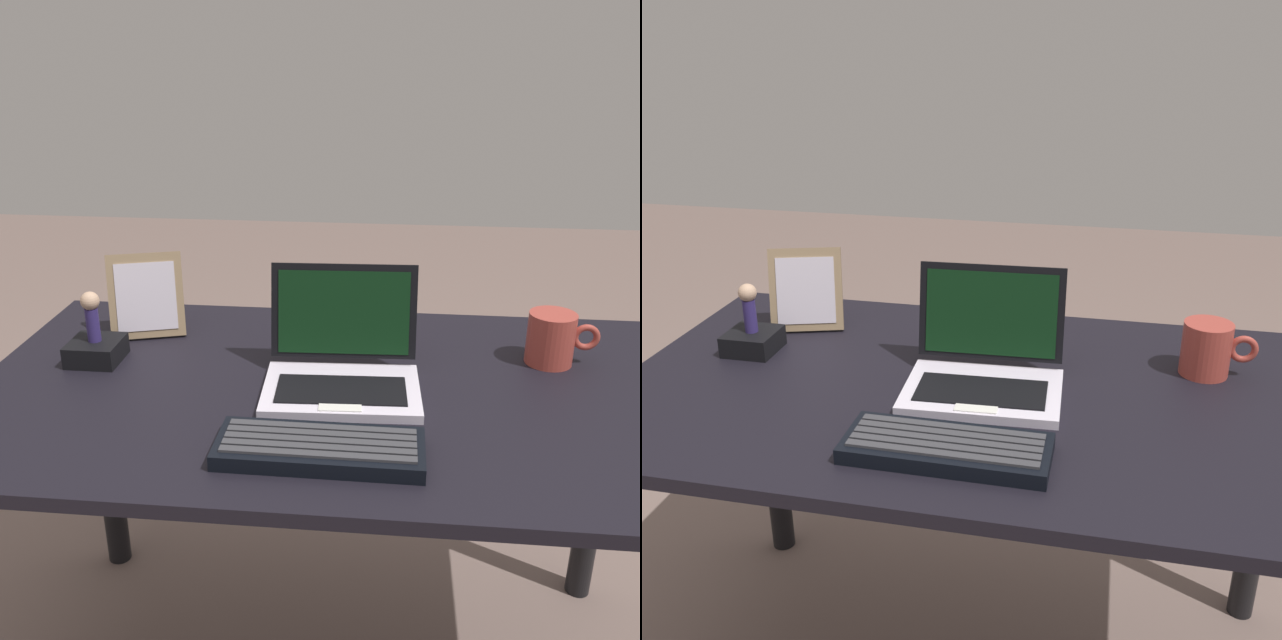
{
  "view_description": "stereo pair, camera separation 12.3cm",
  "coord_description": "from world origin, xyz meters",
  "views": [
    {
      "loc": [
        0.1,
        -1.16,
        1.31
      ],
      "look_at": [
        -0.02,
        -0.03,
        0.85
      ],
      "focal_mm": 40.14,
      "sensor_mm": 36.0,
      "label": 1
    },
    {
      "loc": [
        0.22,
        -1.14,
        1.31
      ],
      "look_at": [
        -0.02,
        -0.03,
        0.85
      ],
      "focal_mm": 40.14,
      "sensor_mm": 36.0,
      "label": 2
    }
  ],
  "objects": [
    {
      "name": "desk",
      "position": [
        0.0,
        0.0,
        0.6
      ],
      "size": [
        1.31,
        0.76,
        0.71
      ],
      "color": "black",
      "rests_on": "ground"
    },
    {
      "name": "laptop_front",
      "position": [
        0.02,
        -0.0,
        0.75
      ],
      "size": [
        0.29,
        0.24,
        0.2
      ],
      "color": "silver",
      "rests_on": "desk"
    },
    {
      "name": "external_keyboard",
      "position": [
        0.0,
        -0.24,
        0.73
      ],
      "size": [
        0.32,
        0.12,
        0.03
      ],
      "color": "black",
      "rests_on": "desk"
    },
    {
      "name": "photo_frame",
      "position": [
        -0.41,
        0.19,
        0.8
      ],
      "size": [
        0.16,
        0.1,
        0.18
      ],
      "color": "#8A7051",
      "rests_on": "desk"
    },
    {
      "name": "figurine_stand",
      "position": [
        -0.47,
        0.06,
        0.73
      ],
      "size": [
        0.1,
        0.1,
        0.04
      ],
      "primitive_type": "cube",
      "color": "black",
      "rests_on": "desk"
    },
    {
      "name": "figurine",
      "position": [
        -0.47,
        0.06,
        0.81
      ],
      "size": [
        0.04,
        0.04,
        0.1
      ],
      "color": "navy",
      "rests_on": "figurine_stand"
    },
    {
      "name": "coffee_mug",
      "position": [
        0.41,
        0.14,
        0.76
      ],
      "size": [
        0.14,
        0.09,
        0.1
      ],
      "color": "#A83F35",
      "rests_on": "desk"
    }
  ]
}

